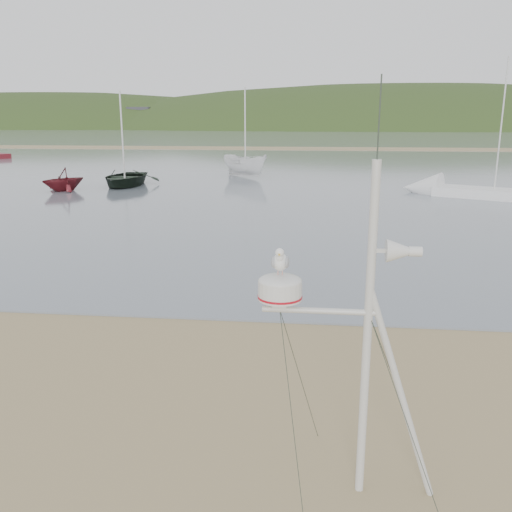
# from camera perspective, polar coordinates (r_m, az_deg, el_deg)

# --- Properties ---
(ground) EXTENTS (560.00, 560.00, 0.00)m
(ground) POSITION_cam_1_polar(r_m,az_deg,el_deg) (8.77, -18.93, -15.53)
(ground) COLOR #8C7750
(ground) RESTS_ON ground
(water) EXTENTS (560.00, 256.00, 0.04)m
(water) POSITION_cam_1_polar(r_m,az_deg,el_deg) (138.93, 4.84, 12.59)
(water) COLOR slate
(water) RESTS_ON ground
(sandbar) EXTENTS (560.00, 7.00, 0.07)m
(sandbar) POSITION_cam_1_polar(r_m,az_deg,el_deg) (77.02, 3.63, 11.25)
(sandbar) COLOR #8C7750
(sandbar) RESTS_ON water
(hill_ridge) EXTENTS (620.00, 180.00, 80.00)m
(hill_ridge) POSITION_cam_1_polar(r_m,az_deg,el_deg) (243.47, 9.79, 8.54)
(hill_ridge) COLOR #243716
(hill_ridge) RESTS_ON ground
(far_cottages) EXTENTS (294.40, 6.30, 8.00)m
(far_cottages) POSITION_cam_1_polar(r_m,az_deg,el_deg) (202.82, 6.22, 14.23)
(far_cottages) COLOR silver
(far_cottages) RESTS_ON ground
(mast_rig) EXTENTS (2.07, 2.21, 4.68)m
(mast_rig) POSITION_cam_1_polar(r_m,az_deg,el_deg) (6.41, 10.78, -15.13)
(mast_rig) COLOR beige
(mast_rig) RESTS_ON ground
(boat_dark) EXTENTS (3.56, 1.05, 4.98)m
(boat_dark) POSITION_cam_1_polar(r_m,az_deg,el_deg) (35.40, -13.84, 11.18)
(boat_dark) COLOR black
(boat_dark) RESTS_ON water
(boat_red) EXTENTS (2.62, 2.42, 2.60)m
(boat_red) POSITION_cam_1_polar(r_m,az_deg,el_deg) (34.09, -19.73, 8.64)
(boat_red) COLOR maroon
(boat_red) RESTS_ON water
(boat_white) EXTENTS (2.35, 2.34, 4.36)m
(boat_white) POSITION_cam_1_polar(r_m,az_deg,el_deg) (39.92, -1.14, 11.46)
(boat_white) COLOR white
(boat_white) RESTS_ON water
(sailboat_white_near) EXTENTS (8.05, 5.39, 7.95)m
(sailboat_white_near) POSITION_cam_1_polar(r_m,az_deg,el_deg) (32.31, 19.81, 6.51)
(sailboat_white_near) COLOR white
(sailboat_white_near) RESTS_ON ground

